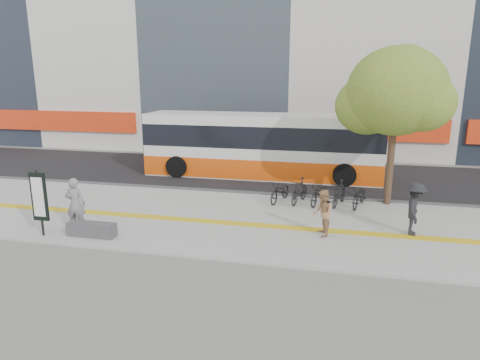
% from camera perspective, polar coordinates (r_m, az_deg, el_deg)
% --- Properties ---
extents(ground, '(120.00, 120.00, 0.00)m').
position_cam_1_polar(ground, '(14.76, -8.03, -6.88)').
color(ground, slate).
rests_on(ground, ground).
extents(sidewalk, '(40.00, 7.00, 0.08)m').
position_cam_1_polar(sidewalk, '(16.07, -6.14, -4.91)').
color(sidewalk, gray).
rests_on(sidewalk, ground).
extents(tactile_strip, '(40.00, 0.45, 0.01)m').
position_cam_1_polar(tactile_strip, '(15.61, -6.74, -5.33)').
color(tactile_strip, gold).
rests_on(tactile_strip, sidewalk).
extents(street, '(40.00, 8.00, 0.06)m').
position_cam_1_polar(street, '(23.02, -0.11, 0.96)').
color(street, black).
rests_on(street, ground).
extents(curb, '(40.00, 0.25, 0.14)m').
position_cam_1_polar(curb, '(19.26, -2.78, -1.54)').
color(curb, '#3B3B3E').
rests_on(curb, ground).
extents(bench, '(1.60, 0.45, 0.45)m').
position_cam_1_polar(bench, '(14.78, -19.27, -6.28)').
color(bench, '#3B3B3E').
rests_on(bench, sidewalk).
extents(signboard, '(0.55, 0.10, 2.20)m').
position_cam_1_polar(signboard, '(15.13, -25.36, -2.16)').
color(signboard, black).
rests_on(signboard, sidewalk).
extents(street_tree, '(4.40, 3.80, 6.31)m').
position_cam_1_polar(street_tree, '(17.82, 20.14, 10.88)').
color(street_tree, '#3D2B1C').
rests_on(street_tree, sidewalk).
extents(bus, '(12.02, 2.85, 3.20)m').
position_cam_1_polar(bus, '(21.99, 2.92, 4.40)').
color(bus, silver).
rests_on(bus, street).
extents(bicycle_row, '(4.24, 1.85, 1.02)m').
position_cam_1_polar(bicycle_row, '(17.50, 10.56, -1.71)').
color(bicycle_row, black).
rests_on(bicycle_row, sidewalk).
extents(seated_woman, '(0.73, 0.55, 1.82)m').
position_cam_1_polar(seated_woman, '(15.32, -21.22, -3.04)').
color(seated_woman, black).
rests_on(seated_woman, sidewalk).
extents(pedestrian_tan, '(0.73, 0.86, 1.55)m').
position_cam_1_polar(pedestrian_tan, '(14.05, 11.04, -4.40)').
color(pedestrian_tan, '#A67952').
rests_on(pedestrian_tan, sidewalk).
extents(pedestrian_dark, '(0.82, 1.23, 1.76)m').
position_cam_1_polar(pedestrian_dark, '(14.99, 22.43, -3.63)').
color(pedestrian_dark, black).
rests_on(pedestrian_dark, sidewalk).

